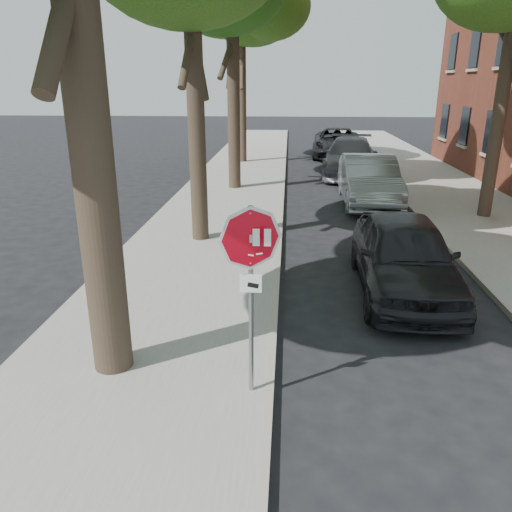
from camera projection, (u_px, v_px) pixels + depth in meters
The scene contains 11 objects.
ground at pixel (302, 399), 6.88m from camera, with size 120.00×120.00×0.00m, color black.
sidewalk_left at pixel (226, 199), 18.32m from camera, with size 4.00×55.00×0.12m, color gray.
sidewalk_right at pixel (463, 203), 17.80m from camera, with size 4.00×55.00×0.12m, color gray.
curb_left at pixel (282, 200), 18.19m from camera, with size 0.12×55.00×0.13m, color #9E9384.
curb_right at pixel (405, 202), 17.92m from camera, with size 0.12×55.00×0.13m, color #9E9384.
stop_sign at pixel (251, 266), 6.26m from camera, with size 0.76×0.34×2.61m.
tree_far at pixel (241, 16), 24.56m from camera, with size 5.29×4.91×9.33m.
car_a at pixel (404, 255), 10.17m from camera, with size 1.87×4.65×1.58m, color black.
car_b at pixel (369, 180), 17.62m from camera, with size 1.79×5.14×1.70m, color gray.
car_c at pixel (350, 157), 23.08m from camera, with size 2.38×5.85×1.70m, color #4C4C51.
car_d at pixel (337, 143), 28.89m from camera, with size 2.70×5.85×1.62m, color black.
Camera 1 is at (-0.26, -5.87, 4.13)m, focal length 35.00 mm.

